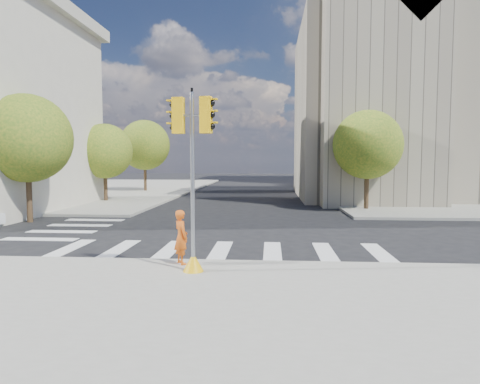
{
  "coord_description": "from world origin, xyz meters",
  "views": [
    {
      "loc": [
        1.62,
        -16.61,
        3.16
      ],
      "look_at": [
        0.63,
        -2.72,
        2.1
      ],
      "focal_mm": 32.0,
      "sensor_mm": 36.0,
      "label": 1
    }
  ],
  "objects_px": {
    "traffic_signal": "(193,194)",
    "photographer": "(181,237)",
    "lamp_near": "(362,139)",
    "lamp_far": "(333,146)"
  },
  "relations": [
    {
      "from": "traffic_signal",
      "to": "photographer",
      "type": "bearing_deg",
      "value": 129.69
    },
    {
      "from": "lamp_far",
      "to": "photographer",
      "type": "relative_size",
      "value": 5.16
    },
    {
      "from": "lamp_far",
      "to": "lamp_near",
      "type": "bearing_deg",
      "value": -90.0
    },
    {
      "from": "lamp_far",
      "to": "traffic_signal",
      "type": "distance_m",
      "value": 34.52
    },
    {
      "from": "photographer",
      "to": "traffic_signal",
      "type": "bearing_deg",
      "value": 176.33
    },
    {
      "from": "photographer",
      "to": "lamp_near",
      "type": "bearing_deg",
      "value": -61.26
    },
    {
      "from": "lamp_far",
      "to": "photographer",
      "type": "height_order",
      "value": "lamp_far"
    },
    {
      "from": "traffic_signal",
      "to": "lamp_far",
      "type": "bearing_deg",
      "value": 83.58
    },
    {
      "from": "lamp_near",
      "to": "traffic_signal",
      "type": "distance_m",
      "value": 21.28
    },
    {
      "from": "lamp_near",
      "to": "photographer",
      "type": "distance_m",
      "value": 20.96
    }
  ]
}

